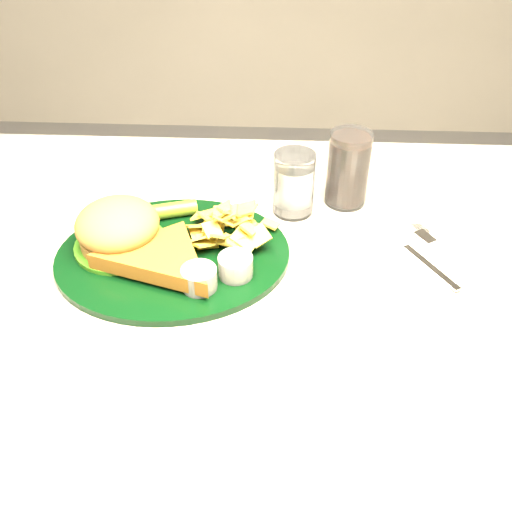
{
  "coord_description": "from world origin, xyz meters",
  "views": [
    {
      "loc": [
        0.06,
        -0.64,
        1.28
      ],
      "look_at": [
        0.03,
        -0.04,
        0.8
      ],
      "focal_mm": 40.0,
      "sensor_mm": 36.0,
      "label": 1
    }
  ],
  "objects_px": {
    "dinner_plate": "(171,237)",
    "table": "(239,419)",
    "fork_napkin": "(430,263)",
    "cola_glass": "(348,169)",
    "water_glass": "(294,184)"
  },
  "relations": [
    {
      "from": "dinner_plate",
      "to": "table",
      "type": "bearing_deg",
      "value": -16.2
    },
    {
      "from": "fork_napkin",
      "to": "cola_glass",
      "type": "bearing_deg",
      "value": 92.91
    },
    {
      "from": "table",
      "to": "dinner_plate",
      "type": "relative_size",
      "value": 3.47
    },
    {
      "from": "dinner_plate",
      "to": "water_glass",
      "type": "xyz_separation_m",
      "value": [
        0.18,
        0.13,
        0.01
      ]
    },
    {
      "from": "table",
      "to": "fork_napkin",
      "type": "bearing_deg",
      "value": 2.67
    },
    {
      "from": "cola_glass",
      "to": "dinner_plate",
      "type": "bearing_deg",
      "value": -147.74
    },
    {
      "from": "dinner_plate",
      "to": "fork_napkin",
      "type": "relative_size",
      "value": 2.35
    },
    {
      "from": "cola_glass",
      "to": "table",
      "type": "bearing_deg",
      "value": -133.88
    },
    {
      "from": "water_glass",
      "to": "fork_napkin",
      "type": "bearing_deg",
      "value": -33.96
    },
    {
      "from": "fork_napkin",
      "to": "water_glass",
      "type": "bearing_deg",
      "value": 115.17
    },
    {
      "from": "dinner_plate",
      "to": "cola_glass",
      "type": "relative_size",
      "value": 2.74
    },
    {
      "from": "table",
      "to": "water_glass",
      "type": "bearing_deg",
      "value": 59.95
    },
    {
      "from": "dinner_plate",
      "to": "cola_glass",
      "type": "xyz_separation_m",
      "value": [
        0.27,
        0.17,
        0.02
      ]
    },
    {
      "from": "table",
      "to": "fork_napkin",
      "type": "distance_m",
      "value": 0.48
    },
    {
      "from": "table",
      "to": "fork_napkin",
      "type": "xyz_separation_m",
      "value": [
        0.29,
        0.01,
        0.38
      ]
    }
  ]
}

